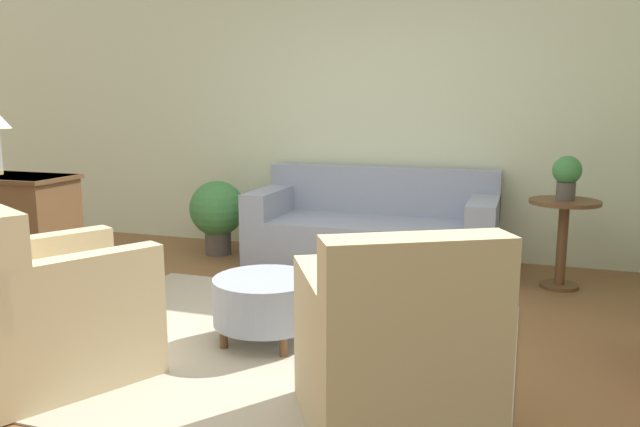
% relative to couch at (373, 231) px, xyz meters
% --- Properties ---
extents(ground_plane, '(16.00, 16.00, 0.00)m').
position_rel_couch_xyz_m(ground_plane, '(-0.14, -2.12, -0.32)').
color(ground_plane, brown).
extents(wall_back, '(9.20, 0.12, 2.80)m').
position_rel_couch_xyz_m(wall_back, '(-0.14, 0.54, 1.08)').
color(wall_back, beige).
rests_on(wall_back, ground_plane).
extents(rug, '(2.91, 2.49, 0.01)m').
position_rel_couch_xyz_m(rug, '(-0.14, -2.12, -0.31)').
color(rug, '#B2A893').
rests_on(rug, ground_plane).
extents(couch, '(2.20, 0.95, 0.88)m').
position_rel_couch_xyz_m(couch, '(0.00, 0.00, 0.00)').
color(couch, '#8E99B2').
rests_on(couch, ground_plane).
extents(armchair_left, '(1.08, 1.13, 0.97)m').
position_rel_couch_xyz_m(armchair_left, '(-1.08, -2.91, 0.06)').
color(armchair_left, '#C6B289').
rests_on(armchair_left, rug).
extents(armchair_right, '(1.08, 1.13, 0.97)m').
position_rel_couch_xyz_m(armchair_right, '(0.80, -2.91, 0.06)').
color(armchair_right, '#C6B289').
rests_on(armchair_right, rug).
extents(ottoman_table, '(0.66, 0.66, 0.40)m').
position_rel_couch_xyz_m(ottoman_table, '(-0.19, -2.05, -0.05)').
color(ottoman_table, '#8E99B2').
rests_on(ottoman_table, rug).
extents(side_table, '(0.55, 0.55, 0.72)m').
position_rel_couch_xyz_m(side_table, '(1.61, -0.23, 0.17)').
color(side_table, brown).
rests_on(side_table, ground_plane).
extents(potted_plant_on_side_table, '(0.22, 0.22, 0.35)m').
position_rel_couch_xyz_m(potted_plant_on_side_table, '(1.61, -0.23, 0.61)').
color(potted_plant_on_side_table, '#4C4742').
rests_on(potted_plant_on_side_table, side_table).
extents(potted_plant_floor, '(0.54, 0.54, 0.73)m').
position_rel_couch_xyz_m(potted_plant_floor, '(-1.55, -0.09, 0.11)').
color(potted_plant_floor, '#4C4742').
rests_on(potted_plant_floor, ground_plane).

